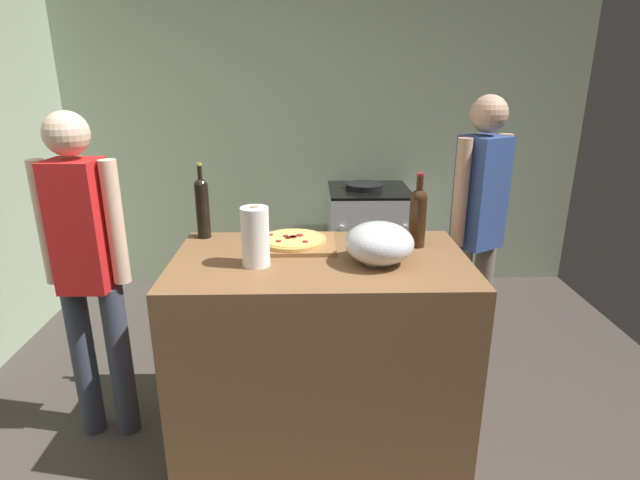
# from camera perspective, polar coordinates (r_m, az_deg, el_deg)

# --- Properties ---
(ground_plane) EXTENTS (4.38, 3.32, 0.02)m
(ground_plane) POSITION_cam_1_polar(r_m,az_deg,el_deg) (3.20, -1.26, -14.21)
(ground_plane) COLOR #3F3833
(kitchen_wall_rear) EXTENTS (4.38, 0.10, 2.60)m
(kitchen_wall_rear) POSITION_cam_1_polar(r_m,az_deg,el_deg) (4.12, -1.43, 12.69)
(kitchen_wall_rear) COLOR #99A889
(kitchen_wall_rear) RESTS_ON ground_plane
(counter) EXTENTS (1.32, 0.77, 0.93)m
(counter) POSITION_cam_1_polar(r_m,az_deg,el_deg) (2.47, 0.05, -12.16)
(counter) COLOR brown
(counter) RESTS_ON ground_plane
(cutting_board) EXTENTS (0.40, 0.32, 0.02)m
(cutting_board) POSITION_cam_1_polar(r_m,az_deg,el_deg) (2.41, -3.04, -0.44)
(cutting_board) COLOR olive
(cutting_board) RESTS_ON counter
(pizza) EXTENTS (0.32, 0.32, 0.03)m
(pizza) POSITION_cam_1_polar(r_m,az_deg,el_deg) (2.41, -3.05, 0.02)
(pizza) COLOR tan
(pizza) RESTS_ON cutting_board
(mixing_bowl) EXTENTS (0.30, 0.30, 0.18)m
(mixing_bowl) POSITION_cam_1_polar(r_m,az_deg,el_deg) (2.19, 6.69, -0.34)
(mixing_bowl) COLOR #B2B2B7
(mixing_bowl) RESTS_ON counter
(paper_towel_roll) EXTENTS (0.12, 0.12, 0.26)m
(paper_towel_roll) POSITION_cam_1_polar(r_m,az_deg,el_deg) (2.16, -7.30, 0.37)
(paper_towel_roll) COLOR white
(paper_towel_roll) RESTS_ON counter
(wine_bottle_green) EXTENTS (0.08, 0.08, 0.35)m
(wine_bottle_green) POSITION_cam_1_polar(r_m,az_deg,el_deg) (2.41, 10.97, 2.81)
(wine_bottle_green) COLOR #331E0F
(wine_bottle_green) RESTS_ON counter
(wine_bottle_amber) EXTENTS (0.07, 0.07, 0.37)m
(wine_bottle_amber) POSITION_cam_1_polar(r_m,az_deg,el_deg) (2.56, -13.13, 3.81)
(wine_bottle_amber) COLOR black
(wine_bottle_amber) RESTS_ON counter
(stove) EXTENTS (0.60, 0.61, 0.92)m
(stove) POSITION_cam_1_polar(r_m,az_deg,el_deg) (3.94, 5.37, -0.41)
(stove) COLOR #B7B7BC
(stove) RESTS_ON ground_plane
(person_in_stripes) EXTENTS (0.38, 0.21, 1.57)m
(person_in_stripes) POSITION_cam_1_polar(r_m,az_deg,el_deg) (2.51, -24.79, -2.43)
(person_in_stripes) COLOR #383D4C
(person_in_stripes) RESTS_ON ground_plane
(person_in_red) EXTENTS (0.34, 0.28, 1.61)m
(person_in_red) POSITION_cam_1_polar(r_m,az_deg,el_deg) (2.91, 17.33, 1.76)
(person_in_red) COLOR slate
(person_in_red) RESTS_ON ground_plane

